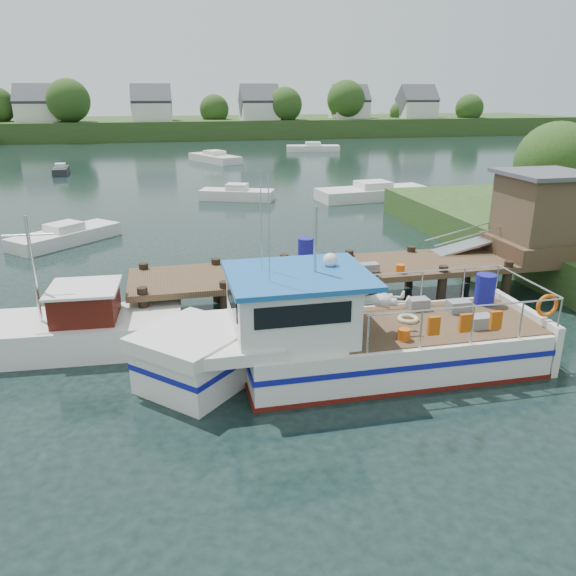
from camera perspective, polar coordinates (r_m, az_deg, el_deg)
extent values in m
plane|color=black|center=(19.90, 1.84, -1.93)|extent=(160.00, 160.00, 0.00)
cylinder|color=#332114|center=(30.94, 24.93, 6.94)|extent=(0.50, 0.50, 3.05)
sphere|color=#2B4919|center=(30.58, 25.58, 11.40)|extent=(3.90, 3.90, 3.90)
cube|color=#2F4A1E|center=(102.21, -10.62, 15.75)|extent=(140.00, 24.00, 3.00)
cylinder|color=#332114|center=(93.85, -21.15, 15.15)|extent=(0.60, 0.60, 4.80)
sphere|color=#2B4919|center=(93.74, -21.42, 17.31)|extent=(6.34, 6.34, 6.34)
cylinder|color=#332114|center=(95.11, -14.14, 15.33)|extent=(0.60, 0.60, 3.00)
sphere|color=#2B4919|center=(95.00, -14.25, 16.66)|extent=(3.96, 3.96, 3.96)
cylinder|color=#332114|center=(97.57, -7.43, 15.99)|extent=(0.60, 0.60, 3.60)
sphere|color=#2B4919|center=(97.46, -7.50, 17.56)|extent=(4.75, 4.75, 4.75)
cylinder|color=#332114|center=(95.36, -0.32, 16.25)|extent=(0.60, 0.60, 4.20)
sphere|color=#2B4919|center=(95.24, -0.33, 18.12)|extent=(5.54, 5.54, 5.54)
cylinder|color=#332114|center=(100.22, 5.83, 16.48)|extent=(0.60, 0.60, 4.80)
sphere|color=#2B4919|center=(100.11, 5.90, 18.51)|extent=(6.34, 6.34, 6.34)
cylinder|color=#332114|center=(106.10, 11.32, 15.88)|extent=(0.60, 0.60, 3.00)
sphere|color=#2B4919|center=(106.00, 11.41, 17.08)|extent=(3.96, 3.96, 3.96)
cylinder|color=#332114|center=(107.50, 17.80, 15.57)|extent=(0.60, 0.60, 3.60)
sphere|color=#2B4919|center=(107.40, 17.95, 16.98)|extent=(4.75, 4.75, 4.75)
cube|color=silver|center=(97.52, -24.05, 15.85)|extent=(6.00, 5.00, 3.00)
cube|color=#47474C|center=(97.47, -24.20, 16.96)|extent=(6.20, 5.09, 5.09)
cube|color=silver|center=(94.98, -13.64, 16.88)|extent=(6.00, 5.00, 3.00)
cube|color=#47474C|center=(94.94, -13.73, 18.02)|extent=(6.20, 5.09, 5.09)
cube|color=silver|center=(95.47, -2.92, 17.38)|extent=(6.00, 5.00, 3.00)
cube|color=#47474C|center=(95.42, -2.94, 18.52)|extent=(6.20, 5.09, 5.09)
cube|color=silver|center=(101.42, 6.24, 17.40)|extent=(6.00, 5.00, 3.00)
cube|color=#47474C|center=(101.38, 6.28, 18.48)|extent=(6.20, 5.09, 5.09)
cube|color=silver|center=(105.00, 12.92, 17.11)|extent=(6.00, 5.00, 3.00)
cube|color=#47474C|center=(104.96, 13.00, 18.15)|extent=(6.20, 5.09, 5.09)
cube|color=#4B3623|center=(20.05, 7.42, 2.02)|extent=(16.00, 3.00, 0.20)
cylinder|color=black|center=(17.89, -14.36, -2.82)|extent=(0.32, 0.32, 1.90)
cylinder|color=black|center=(20.33, -14.27, -0.12)|extent=(0.32, 0.32, 1.90)
cylinder|color=black|center=(17.96, -6.38, -2.22)|extent=(0.32, 0.32, 1.90)
cylinder|color=black|center=(20.39, -7.25, 0.40)|extent=(0.32, 0.32, 1.90)
cylinder|color=black|center=(18.38, 1.38, -1.60)|extent=(0.32, 0.32, 1.90)
cylinder|color=black|center=(20.76, -0.38, 0.90)|extent=(0.32, 0.32, 1.90)
cylinder|color=black|center=(19.11, 8.67, -0.98)|extent=(0.32, 0.32, 1.90)
cylinder|color=black|center=(21.41, 6.16, 1.37)|extent=(0.32, 0.32, 1.90)
cylinder|color=black|center=(20.13, 15.31, -0.41)|extent=(0.32, 0.32, 1.90)
cylinder|color=black|center=(22.33, 12.25, 1.79)|extent=(0.32, 0.32, 1.90)
cylinder|color=black|center=(21.40, 21.24, 0.11)|extent=(0.32, 0.32, 1.90)
cylinder|color=black|center=(23.48, 17.80, 2.15)|extent=(0.32, 0.32, 1.90)
cylinder|color=black|center=(22.87, 26.46, 0.57)|extent=(0.32, 0.32, 1.90)
cylinder|color=black|center=(24.83, 22.80, 2.46)|extent=(0.32, 0.32, 1.90)
cube|color=#4B3623|center=(23.27, 23.92, 3.94)|extent=(3.20, 3.00, 0.60)
cube|color=#4D3B2B|center=(22.97, 24.40, 7.31)|extent=(2.60, 2.60, 2.40)
cube|color=#47474C|center=(22.78, 24.85, 10.49)|extent=(3.00, 3.00, 0.15)
cube|color=#A5A8AD|center=(22.74, 17.90, 4.22)|extent=(3.34, 0.90, 0.79)
cylinder|color=silver|center=(22.29, 18.54, 5.19)|extent=(3.34, 0.05, 0.76)
cylinder|color=silver|center=(22.95, 17.53, 5.69)|extent=(3.34, 0.05, 0.76)
cube|color=slate|center=(18.76, 5.63, 1.69)|extent=(0.60, 0.40, 0.30)
cube|color=slate|center=(19.26, 8.27, 2.06)|extent=(0.60, 0.40, 0.30)
cylinder|color=#CA4E0B|center=(19.38, 11.34, 1.95)|extent=(0.30, 0.30, 0.28)
cylinder|color=navy|center=(20.20, 1.80, 3.90)|extent=(0.56, 0.56, 0.85)
cube|color=silver|center=(15.69, 10.11, -5.89)|extent=(7.94, 3.24, 1.21)
cube|color=silver|center=(14.64, -9.57, -7.79)|extent=(3.17, 3.17, 1.21)
cube|color=silver|center=(14.31, -9.74, -5.06)|extent=(3.47, 3.47, 0.37)
cube|color=silver|center=(14.39, -5.53, -4.85)|extent=(2.14, 3.03, 0.32)
cube|color=navy|center=(15.63, 10.14, -5.38)|extent=(8.04, 3.28, 0.15)
cube|color=navy|center=(14.57, -9.61, -7.25)|extent=(3.22, 3.22, 0.15)
cube|color=#59120C|center=(15.93, 9.99, -7.69)|extent=(8.04, 3.26, 0.15)
cube|color=#4B3623|center=(15.95, 14.46, -3.37)|extent=(5.72, 2.90, 0.04)
cube|color=silver|center=(17.56, 22.69, -3.98)|extent=(0.24, 3.17, 1.42)
cube|color=silver|center=(14.36, 0.24, -1.94)|extent=(2.98, 2.77, 1.58)
cube|color=black|center=(12.99, 1.57, -2.80)|extent=(2.32, 0.06, 0.53)
cube|color=black|center=(15.52, -0.87, 0.96)|extent=(2.32, 0.06, 0.53)
cube|color=black|center=(14.02, -5.70, -1.20)|extent=(0.06, 1.90, 0.53)
cube|color=#1B5AA7|center=(14.12, 1.08, 1.32)|extent=(3.61, 3.09, 0.13)
cylinder|color=silver|center=(13.97, 2.80, 4.93)|extent=(0.09, 0.09, 1.69)
cylinder|color=silver|center=(13.10, -1.96, 5.87)|extent=(0.03, 0.03, 2.53)
cylinder|color=silver|center=(14.11, -2.74, 6.84)|extent=(0.03, 0.03, 2.53)
sphere|color=silver|center=(14.68, 4.32, 2.84)|extent=(0.38, 0.38, 0.38)
cylinder|color=silver|center=(14.49, 17.86, -1.83)|extent=(5.27, 0.10, 0.05)
cylinder|color=silver|center=(16.91, 13.06, 1.62)|extent=(5.27, 0.10, 0.05)
cylinder|color=silver|center=(17.05, 23.27, 0.67)|extent=(0.07, 2.90, 0.05)
cylinder|color=silver|center=(13.61, 8.13, -4.71)|extent=(0.05, 0.05, 1.00)
cylinder|color=silver|center=(16.16, 4.59, -0.63)|extent=(0.05, 0.05, 1.00)
cylinder|color=silver|center=(14.12, 13.37, -4.14)|extent=(0.05, 0.05, 1.00)
cylinder|color=silver|center=(16.59, 9.13, -0.27)|extent=(0.05, 0.05, 1.00)
cylinder|color=silver|center=(14.74, 18.20, -3.59)|extent=(0.05, 0.05, 1.00)
cylinder|color=silver|center=(17.13, 13.41, 0.06)|extent=(0.05, 0.05, 1.00)
cylinder|color=silver|center=(15.46, 22.60, -3.06)|extent=(0.05, 0.05, 1.00)
cylinder|color=silver|center=(17.75, 17.41, 0.37)|extent=(0.05, 0.05, 1.00)
cylinder|color=silver|center=(16.11, 25.86, -2.66)|extent=(0.05, 0.05, 1.00)
cylinder|color=silver|center=(18.32, 20.43, 0.61)|extent=(0.05, 0.05, 1.00)
cube|color=slate|center=(15.87, 18.93, -3.25)|extent=(0.64, 0.43, 0.34)
cube|color=slate|center=(16.80, 16.94, -1.79)|extent=(0.64, 0.43, 0.34)
cube|color=slate|center=(16.67, 13.08, -1.59)|extent=(0.58, 0.41, 0.34)
cylinder|color=navy|center=(17.56, 19.40, -0.14)|extent=(0.60, 0.60, 0.93)
cylinder|color=#CA4E0B|center=(14.58, 11.68, -4.66)|extent=(0.32, 0.32, 0.32)
torus|color=#BFB28C|center=(15.84, 12.09, -3.09)|extent=(0.60, 0.60, 0.13)
torus|color=#CA4E0B|center=(16.57, 24.84, -1.62)|extent=(0.65, 0.11, 0.65)
cube|color=#CA4E0B|center=(14.21, 14.59, -3.75)|extent=(0.30, 0.11, 0.47)
cube|color=#CA4E0B|center=(14.59, 17.56, -3.42)|extent=(0.30, 0.11, 0.47)
cube|color=#CA4E0B|center=(15.02, 20.36, -3.09)|extent=(0.30, 0.11, 0.47)
imported|color=silver|center=(14.61, 8.62, -1.21)|extent=(0.45, 0.68, 1.86)
cube|color=silver|center=(17.68, -21.11, -4.41)|extent=(6.46, 2.70, 0.97)
cube|color=#43110B|center=(17.25, -19.89, -1.52)|extent=(1.85, 1.85, 0.93)
cube|color=silver|center=(17.09, -20.08, 0.01)|extent=(2.06, 2.06, 0.08)
cylinder|color=silver|center=(17.19, -24.46, 1.77)|extent=(0.10, 0.10, 3.02)
cylinder|color=silver|center=(16.95, -24.91, 4.91)|extent=(1.37, 0.14, 0.06)
cube|color=silver|center=(74.03, 2.55, 14.00)|extent=(7.00, 3.49, 0.72)
cube|color=silver|center=(73.98, 2.56, 14.42)|extent=(2.14, 1.93, 0.46)
cube|color=silver|center=(30.43, -21.69, 4.87)|extent=(5.29, 5.22, 0.65)
cube|color=silver|center=(30.33, -21.80, 5.76)|extent=(2.04, 2.04, 0.42)
cube|color=silver|center=(40.11, -5.20, 9.41)|extent=(5.38, 3.50, 0.71)
cube|color=silver|center=(40.02, -5.22, 10.17)|extent=(1.78, 1.67, 0.46)
cube|color=silver|center=(40.69, 8.60, 9.47)|extent=(8.17, 3.51, 0.79)
cube|color=silver|center=(40.59, 8.64, 10.31)|extent=(2.41, 2.13, 0.51)
cube|color=silver|center=(62.73, -7.46, 12.92)|extent=(5.29, 7.54, 0.77)
cube|color=silver|center=(62.67, -7.48, 13.46)|extent=(2.42, 2.56, 0.50)
cube|color=black|center=(56.69, -22.06, 10.97)|extent=(1.44, 3.72, 0.64)
cube|color=silver|center=(56.64, -22.12, 11.45)|extent=(0.93, 1.07, 0.41)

